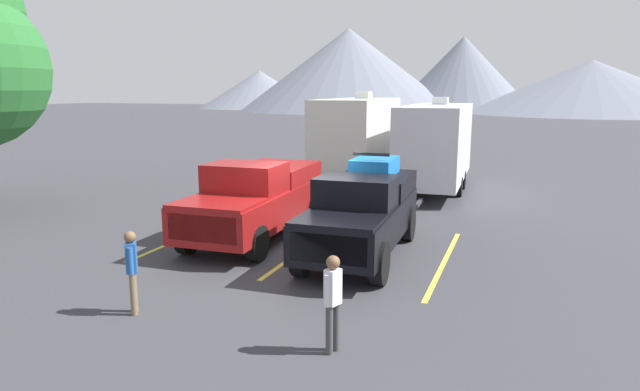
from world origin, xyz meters
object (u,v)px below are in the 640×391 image
camper_trailer_b (436,142)px  person_a (333,297)px  pickup_truck_b (363,209)px  camper_trailer_a (357,137)px  pickup_truck_a (256,198)px  person_b (132,267)px

camper_trailer_b → person_a: (0.72, -14.54, -1.07)m
pickup_truck_b → camper_trailer_a: camper_trailer_a is taller
person_a → pickup_truck_b: bearing=101.2°
camper_trailer_b → pickup_truck_b: bearing=-91.9°
pickup_truck_a → person_a: size_ratio=3.61×
pickup_truck_a → camper_trailer_a: camper_trailer_a is taller
pickup_truck_b → camper_trailer_a: bearing=107.7°
camper_trailer_b → person_a: 14.59m
pickup_truck_a → person_a: (4.29, -5.75, -0.20)m
pickup_truck_b → camper_trailer_b: 9.37m
pickup_truck_a → camper_trailer_b: 9.52m
camper_trailer_a → camper_trailer_b: 3.38m
camper_trailer_b → person_a: camper_trailer_b is taller
pickup_truck_b → person_a: pickup_truck_b is taller
person_b → pickup_truck_b: bearing=60.2°
camper_trailer_a → person_b: camper_trailer_a is taller
person_b → person_a: bearing=-2.0°
person_a → camper_trailer_a: bearing=105.4°
camper_trailer_a → pickup_truck_a: bearing=-91.2°
pickup_truck_b → person_b: size_ratio=3.47×
camper_trailer_a → person_b: (0.16, -14.68, -1.19)m
camper_trailer_b → person_b: bearing=-102.6°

